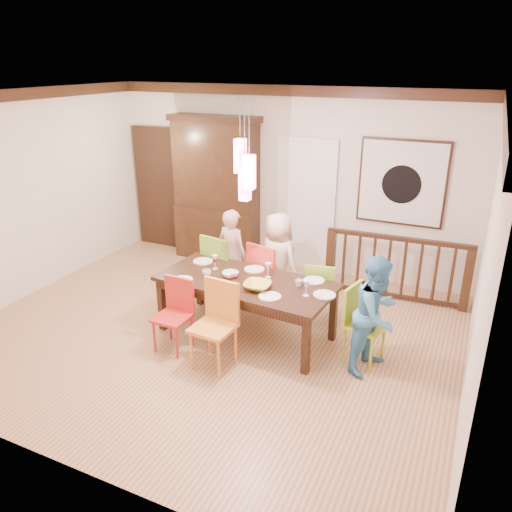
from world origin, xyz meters
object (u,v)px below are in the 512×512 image
at_px(dining_table, 246,286).
at_px(balustrade, 396,267).
at_px(china_hutch, 216,190).
at_px(person_end_right, 377,314).
at_px(chair_far_left, 224,263).
at_px(person_far_mid, 278,261).
at_px(person_far_left, 233,255).
at_px(chair_end_right, 366,320).

height_order(dining_table, balustrade, balustrade).
distance_m(china_hutch, person_end_right, 3.94).
bearing_deg(chair_far_left, dining_table, 143.78).
bearing_deg(person_far_mid, dining_table, 107.79).
bearing_deg(person_end_right, person_far_left, 87.17).
height_order(chair_end_right, china_hutch, china_hutch).
distance_m(dining_table, person_far_mid, 0.89).
relative_size(chair_far_left, balustrade, 0.51).
relative_size(dining_table, chair_far_left, 2.17).
bearing_deg(chair_far_left, person_far_mid, -156.39).
distance_m(dining_table, person_end_right, 1.62).
bearing_deg(chair_end_right, chair_far_left, 86.06).
relative_size(dining_table, person_end_right, 1.66).
bearing_deg(person_far_mid, chair_far_left, 35.18).
height_order(chair_far_left, person_end_right, person_end_right).
bearing_deg(chair_end_right, person_far_mid, 72.51).
bearing_deg(person_end_right, chair_end_right, 67.63).
xyz_separation_m(dining_table, person_far_left, (-0.63, 0.86, 0.00)).
bearing_deg(balustrade, person_far_mid, -150.09).
xyz_separation_m(dining_table, person_far_mid, (0.05, 0.89, 0.01)).
bearing_deg(person_end_right, chair_far_left, 90.91).
bearing_deg(person_far_mid, person_far_left, 24.43).
height_order(china_hutch, person_far_left, china_hutch).
xyz_separation_m(balustrade, person_far_mid, (-1.45, -0.92, 0.18)).
relative_size(balustrade, person_end_right, 1.51).
xyz_separation_m(china_hutch, person_end_right, (3.21, -2.21, -0.55)).
xyz_separation_m(chair_far_left, person_far_mid, (0.74, 0.18, 0.09)).
relative_size(dining_table, balustrade, 1.10).
relative_size(dining_table, person_far_left, 1.66).
relative_size(chair_far_left, chair_end_right, 1.14).
bearing_deg(balustrade, dining_table, -132.14).
distance_m(chair_end_right, person_end_right, 0.24).
xyz_separation_m(chair_end_right, person_end_right, (0.13, -0.12, 0.16)).
distance_m(dining_table, person_far_left, 1.06).
bearing_deg(person_far_mid, person_end_right, 170.00).
distance_m(chair_far_left, chair_end_right, 2.27).
bearing_deg(person_far_left, china_hutch, -39.13).
height_order(person_far_left, person_far_mid, person_far_mid).
xyz_separation_m(dining_table, balustrade, (1.51, 1.81, -0.17)).
bearing_deg(chair_end_right, person_far_left, 82.06).
bearing_deg(person_far_left, chair_end_right, 173.53).
distance_m(balustrade, person_end_right, 1.88).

